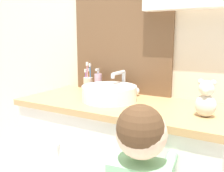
{
  "coord_description": "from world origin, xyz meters",
  "views": [
    {
      "loc": [
        0.65,
        -0.91,
        1.16
      ],
      "look_at": [
        -0.03,
        0.29,
        0.89
      ],
      "focal_mm": 40.0,
      "sensor_mm": 36.0,
      "label": 1
    }
  ],
  "objects_px": {
    "sink_basin": "(110,93)",
    "teddy_bear": "(206,99)",
    "toothbrush_holder": "(88,83)",
    "soap_dispenser": "(98,82)"
  },
  "relations": [
    {
      "from": "sink_basin",
      "to": "teddy_bear",
      "type": "bearing_deg",
      "value": -5.54
    },
    {
      "from": "toothbrush_holder",
      "to": "teddy_bear",
      "type": "relative_size",
      "value": 1.13
    },
    {
      "from": "teddy_bear",
      "to": "sink_basin",
      "type": "bearing_deg",
      "value": 174.46
    },
    {
      "from": "teddy_bear",
      "to": "soap_dispenser",
      "type": "bearing_deg",
      "value": 163.05
    },
    {
      "from": "toothbrush_holder",
      "to": "sink_basin",
      "type": "bearing_deg",
      "value": -31.82
    },
    {
      "from": "sink_basin",
      "to": "soap_dispenser",
      "type": "xyz_separation_m",
      "value": [
        -0.19,
        0.17,
        0.02
      ]
    },
    {
      "from": "toothbrush_holder",
      "to": "teddy_bear",
      "type": "distance_m",
      "value": 0.85
    },
    {
      "from": "toothbrush_holder",
      "to": "soap_dispenser",
      "type": "xyz_separation_m",
      "value": [
        0.08,
        0.0,
        0.01
      ]
    },
    {
      "from": "sink_basin",
      "to": "soap_dispenser",
      "type": "relative_size",
      "value": 2.29
    },
    {
      "from": "soap_dispenser",
      "to": "sink_basin",
      "type": "bearing_deg",
      "value": -41.92
    }
  ]
}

